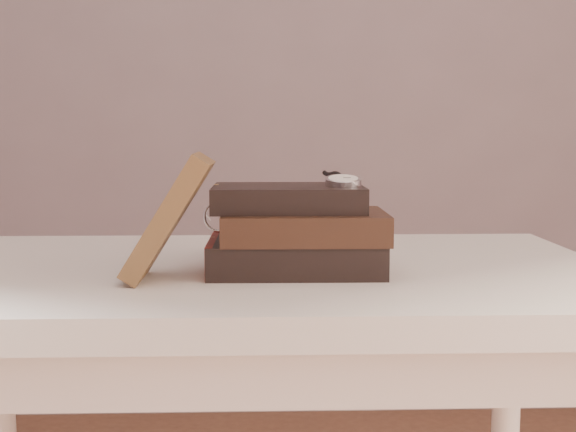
{
  "coord_description": "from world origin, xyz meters",
  "views": [
    {
      "loc": [
        0.01,
        -0.72,
        0.94
      ],
      "look_at": [
        0.05,
        0.3,
        0.82
      ],
      "focal_mm": 47.82,
      "sensor_mm": 36.0,
      "label": 1
    }
  ],
  "objects": [
    {
      "name": "pocket_watch",
      "position": [
        0.12,
        0.29,
        0.87
      ],
      "size": [
        0.05,
        0.15,
        0.02
      ],
      "color": "silver",
      "rests_on": "book_stack"
    },
    {
      "name": "journal",
      "position": [
        -0.11,
        0.25,
        0.83
      ],
      "size": [
        0.11,
        0.11,
        0.16
      ],
      "primitive_type": "cube",
      "rotation": [
        0.0,
        0.56,
        -0.0
      ],
      "color": "#47301B",
      "rests_on": "table"
    },
    {
      "name": "book_stack",
      "position": [
        0.06,
        0.3,
        0.8
      ],
      "size": [
        0.24,
        0.16,
        0.12
      ],
      "color": "black",
      "rests_on": "table"
    },
    {
      "name": "table",
      "position": [
        0.0,
        0.35,
        0.66
      ],
      "size": [
        1.0,
        0.6,
        0.75
      ],
      "color": "beige",
      "rests_on": "ground"
    },
    {
      "name": "eyeglasses",
      "position": [
        -0.02,
        0.38,
        0.82
      ],
      "size": [
        0.1,
        0.11,
        0.05
      ],
      "color": "silver",
      "rests_on": "book_stack"
    }
  ]
}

